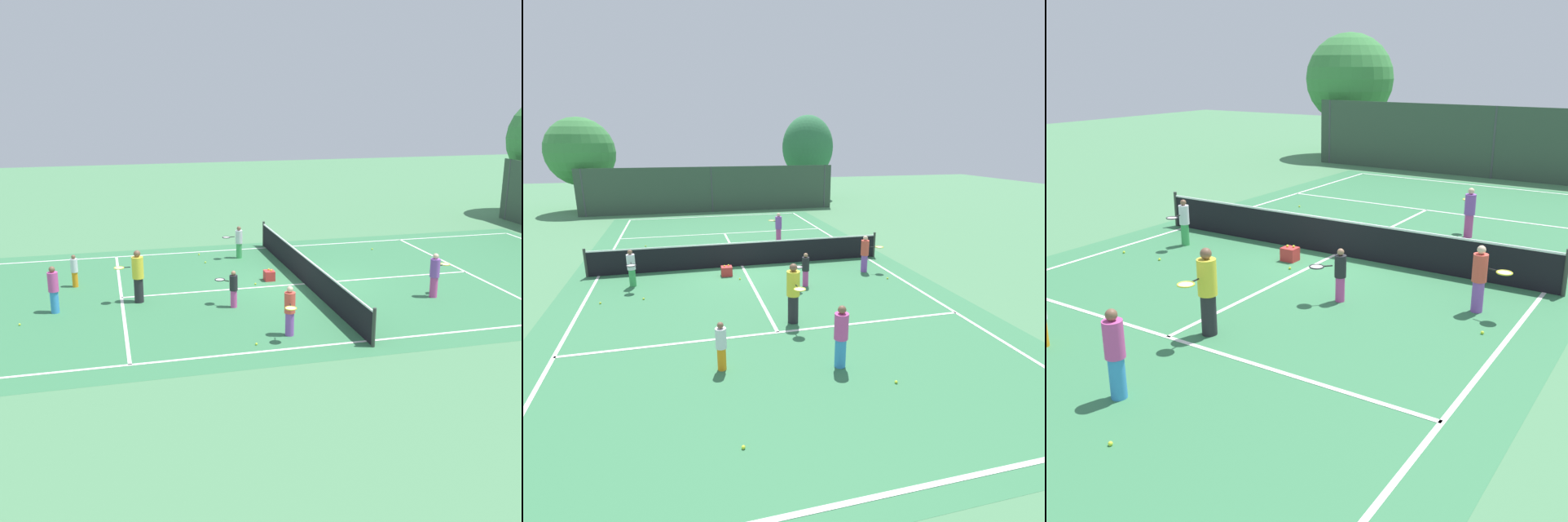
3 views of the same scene
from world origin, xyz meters
TOP-DOWN VIEW (x-y plane):
  - ground_plane at (0.00, 0.00)m, footprint 80.00×80.00m
  - court_surface at (0.00, 0.00)m, footprint 13.00×25.00m
  - tennis_net at (0.00, 0.00)m, footprint 11.90×0.10m
  - perimeter_fence at (0.00, 14.00)m, footprint 18.00×0.12m
  - tree_0 at (-8.87, 16.69)m, footprint 4.76×4.76m
  - tree_1 at (8.81, 19.37)m, footprint 4.43×3.81m
  - player_0 at (2.43, 3.71)m, footprint 0.62×0.89m
  - player_1 at (-4.12, -1.53)m, footprint 0.38×0.86m
  - player_2 at (4.57, -1.94)m, footprint 0.89×0.49m
  - player_3 at (0.98, -8.44)m, footprint 0.32×0.32m
  - player_4 at (1.80, -2.99)m, footprint 0.74×0.73m
  - player_5 at (0.58, -5.86)m, footprint 0.37×0.94m
  - player_6 at (-1.65, -7.92)m, footprint 0.25×0.25m
  - ball_crate at (-0.75, -1.12)m, footprint 0.40×0.36m
  - tennis_ball_0 at (1.88, -9.40)m, footprint 0.07×0.07m
  - tennis_ball_1 at (-4.07, 4.38)m, footprint 0.07×0.07m
  - tennis_ball_2 at (-3.67, -2.98)m, footprint 0.07×0.07m
  - tennis_ball_3 at (5.02, -3.01)m, footprint 0.07×0.07m
  - tennis_ball_4 at (-1.58, -10.55)m, footprint 0.07×0.07m
  - tennis_ball_5 at (-0.34, -1.73)m, footprint 0.07×0.07m
  - tennis_ball_6 at (-4.98, -3.04)m, footprint 0.07×0.07m

SIDE VIEW (x-z plane):
  - ground_plane at x=0.00m, z-range 0.00..0.00m
  - court_surface at x=0.00m, z-range 0.00..0.01m
  - tennis_ball_0 at x=1.88m, z-range 0.00..0.07m
  - tennis_ball_1 at x=-4.07m, z-range 0.00..0.07m
  - tennis_ball_2 at x=-3.67m, z-range 0.00..0.07m
  - tennis_ball_3 at x=5.02m, z-range 0.00..0.07m
  - tennis_ball_4 at x=-1.58m, z-range 0.00..0.07m
  - tennis_ball_5 at x=-0.34m, z-range 0.00..0.07m
  - tennis_ball_6 at x=-4.98m, z-range 0.00..0.07m
  - ball_crate at x=-0.75m, z-range -0.03..0.40m
  - tennis_net at x=0.00m, z-range -0.04..1.06m
  - player_6 at x=-1.65m, z-range 0.01..1.17m
  - player_4 at x=1.80m, z-range 0.03..1.23m
  - player_1 at x=-4.12m, z-range 0.03..1.35m
  - player_2 at x=4.57m, z-range 0.03..1.47m
  - player_3 at x=0.98m, z-range 0.02..1.51m
  - player_0 at x=2.43m, z-range 0.03..1.52m
  - player_5 at x=0.58m, z-range 0.03..1.77m
  - perimeter_fence at x=0.00m, z-range 0.00..3.20m
  - tree_0 at x=-8.87m, z-range 0.90..7.46m
  - tree_1 at x=8.81m, z-range 0.86..7.92m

